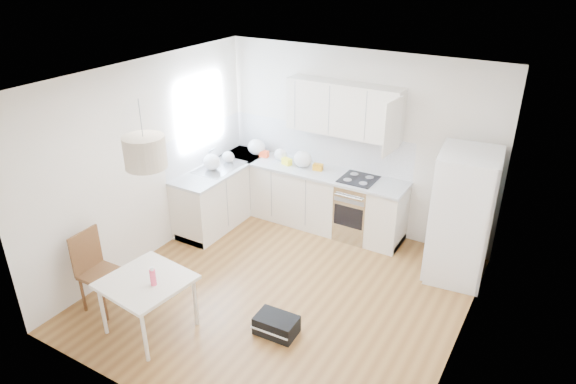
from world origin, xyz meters
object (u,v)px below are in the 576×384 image
Objects in this scene: refrigerator at (463,216)px; gym_bag at (276,325)px; dining_table at (146,285)px; dining_chair at (102,273)px.

gym_bag is at bearing -129.54° from refrigerator.
dining_table is 1.50m from gym_bag.
dining_chair reaches higher than dining_table.
refrigerator is 1.73× the size of dining_chair.
dining_chair is 2.14m from gym_bag.
dining_table is at bearing -139.80° from refrigerator.
refrigerator is 2.74m from gym_bag.
dining_table is 2.01× the size of gym_bag.
dining_chair reaches higher than gym_bag.
refrigerator is at bearing 54.31° from gym_bag.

